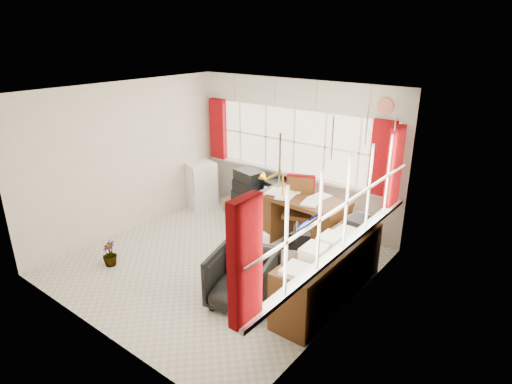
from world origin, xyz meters
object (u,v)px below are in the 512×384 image
(mini_fridge, at_px, (200,184))
(tv_bench, at_px, (260,210))
(credenza, at_px, (330,271))
(desk, at_px, (302,219))
(radiator, at_px, (259,252))
(desk_lamp, at_px, (283,179))
(task_chair, at_px, (299,208))
(office_chair, at_px, (242,279))
(crt_tv, at_px, (284,196))

(mini_fridge, bearing_deg, tv_bench, 12.36)
(credenza, distance_m, tv_bench, 2.75)
(desk, height_order, radiator, desk)
(mini_fridge, bearing_deg, credenza, -19.45)
(desk_lamp, xyz_separation_m, mini_fridge, (-2.26, 0.48, -0.71))
(task_chair, distance_m, tv_bench, 1.27)
(credenza, bearing_deg, task_chair, 136.66)
(radiator, relative_size, credenza, 0.28)
(credenza, xyz_separation_m, tv_bench, (-2.28, 1.52, -0.27))
(radiator, bearing_deg, office_chair, -65.43)
(office_chair, distance_m, mini_fridge, 3.39)
(task_chair, relative_size, radiator, 1.97)
(desk, height_order, desk_lamp, desk_lamp)
(radiator, bearing_deg, task_chair, 89.03)
(desk, bearing_deg, radiator, -97.81)
(desk_lamp, bearing_deg, mini_fridge, 168.06)
(desk_lamp, height_order, tv_bench, desk_lamp)
(task_chair, bearing_deg, radiator, -90.97)
(desk_lamp, bearing_deg, desk, 50.41)
(desk, xyz_separation_m, credenza, (1.06, -1.02, -0.06))
(radiator, relative_size, crt_tv, 0.84)
(office_chair, relative_size, crt_tv, 1.16)
(radiator, height_order, crt_tv, crt_tv)
(task_chair, xyz_separation_m, tv_bench, (-1.11, 0.41, -0.46))
(task_chair, xyz_separation_m, credenza, (1.17, -1.11, -0.19))
(office_chair, height_order, crt_tv, crt_tv)
(desk, relative_size, task_chair, 1.30)
(task_chair, relative_size, tv_bench, 0.79)
(tv_bench, bearing_deg, desk, -22.19)
(desk_lamp, relative_size, office_chair, 0.61)
(radiator, relative_size, tv_bench, 0.40)
(office_chair, bearing_deg, radiator, 98.01)
(credenza, xyz_separation_m, mini_fridge, (-3.53, 1.25, 0.04))
(radiator, xyz_separation_m, credenza, (1.19, -0.08, 0.17))
(task_chair, bearing_deg, credenza, -43.34)
(desk, bearing_deg, mini_fridge, 174.84)
(radiator, xyz_separation_m, crt_tv, (-0.58, 1.48, 0.28))
(desk, height_order, office_chair, desk)
(desk_lamp, bearing_deg, task_chair, 73.75)
(desk_lamp, bearing_deg, radiator, -83.25)
(desk_lamp, relative_size, task_chair, 0.43)
(credenza, relative_size, mini_fridge, 2.30)
(office_chair, relative_size, radiator, 1.38)
(office_chair, relative_size, credenza, 0.39)
(task_chair, bearing_deg, mini_fridge, 176.63)
(office_chair, xyz_separation_m, radiator, (-0.39, 0.85, -0.13))
(credenza, bearing_deg, desk, 136.04)
(task_chair, distance_m, radiator, 1.09)
(desk, height_order, crt_tv, desk)
(radiator, height_order, credenza, credenza)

